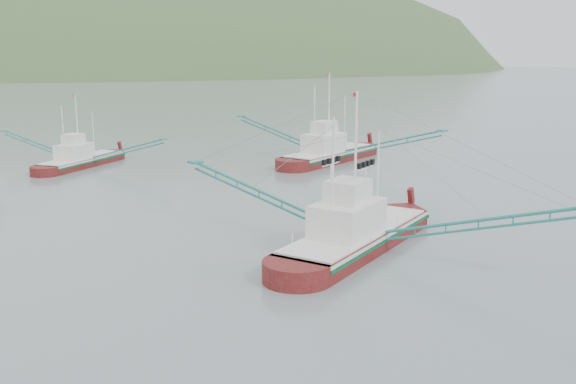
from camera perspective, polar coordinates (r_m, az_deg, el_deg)
ground at (r=41.26m, az=5.09°, el=-5.74°), size 1200.00×1200.00×0.00m
main_boat at (r=42.41m, az=6.14°, el=-2.12°), size 15.70×26.63×11.18m
bg_boat_right at (r=77.52m, az=3.78°, el=4.32°), size 16.05×27.44×11.37m
bg_boat_far at (r=77.54m, az=-17.95°, el=3.56°), size 15.23×20.03×8.90m
headland_right at (r=530.87m, az=-7.34°, el=10.64°), size 684.00×432.00×306.00m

